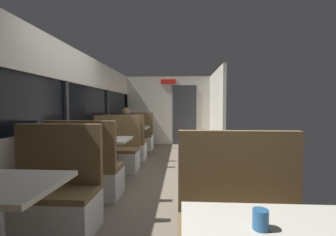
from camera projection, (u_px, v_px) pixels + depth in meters
The scene contains 13 objects.
ground_plane at pixel (154, 187), 3.73m from camera, with size 3.30×9.20×0.02m, color #665B4C.
carriage_window_panel_left at pixel (65, 118), 3.75m from camera, with size 0.09×8.48×2.30m.
carriage_end_bulkhead at pixel (170, 111), 7.85m from camera, with size 2.90×0.11×2.30m.
carriage_aisle_panel_right at pixel (217, 111), 6.58m from camera, with size 0.08×2.40×2.30m, color beige.
bench_near_window_facing_entry at pixel (51, 200), 2.38m from camera, with size 0.95×0.50×1.10m.
dining_table_mid_window at pixel (103, 144), 3.94m from camera, with size 0.90×0.70×0.74m.
bench_mid_window_facing_end at pixel (87, 174), 3.26m from camera, with size 0.95×0.50×1.10m.
bench_mid_window_facing_entry at pixel (115, 154), 4.66m from camera, with size 0.95×0.50×1.10m.
dining_table_far_window at pixel (132, 130), 6.22m from camera, with size 0.90×0.70×0.74m.
bench_far_window_facing_end at pixel (126, 146), 5.54m from camera, with size 0.95×0.50×1.10m.
bench_far_window_facing_entry at pixel (137, 138), 6.94m from camera, with size 0.95×0.50×1.10m.
seated_passenger at pixel (126, 137), 5.60m from camera, with size 0.47×0.55×1.26m.
coffee_cup_primary at pixel (260, 219), 1.03m from camera, with size 0.07×0.07×0.09m.
Camera 1 is at (0.44, -3.65, 1.29)m, focal length 24.65 mm.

